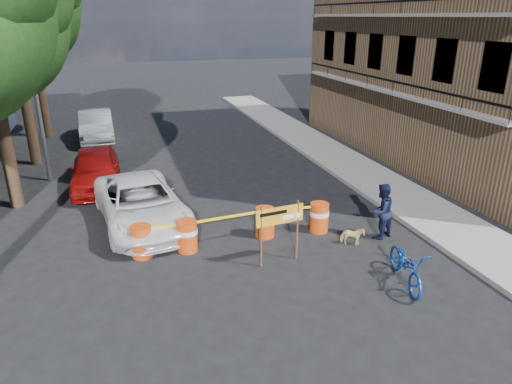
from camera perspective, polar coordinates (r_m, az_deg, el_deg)
ground at (r=11.58m, az=1.88°, el=-10.75°), size 120.00×120.00×0.00m
sidewalk_east at (r=18.96m, az=13.72°, el=1.94°), size 2.40×40.00×0.15m
apartment_building at (r=23.06m, az=25.62°, el=18.93°), size 8.00×16.00×12.00m
tree_mid_b at (r=21.55m, az=-28.50°, el=20.39°), size 5.67×5.40×9.62m
tree_far at (r=26.49m, az=-26.46°, el=19.31°), size 5.04×4.80×8.84m
streetlamp at (r=19.03m, az=-26.10°, el=13.84°), size 1.25×0.18×8.00m
barrel_far_left at (r=12.71m, az=-14.12°, el=-5.92°), size 0.58×0.58×0.90m
barrel_mid_left at (r=12.76m, az=-8.61°, el=-5.36°), size 0.58×0.58×0.90m
barrel_mid_right at (r=13.42m, az=1.12°, el=-3.73°), size 0.58×0.58×0.90m
barrel_far_right at (r=13.87m, az=7.90°, el=-3.09°), size 0.58×0.58×0.90m
detour_sign at (r=11.76m, az=3.70°, el=-3.42°), size 1.32×0.27×1.70m
pedestrian at (r=13.69m, az=15.38°, el=-2.34°), size 0.98×0.87×1.67m
bicycle at (r=11.49m, az=18.53°, el=-6.60°), size 0.91×1.17×1.97m
dog at (r=13.28m, az=11.94°, el=-5.43°), size 0.72×0.53×0.56m
suv_white at (r=14.53m, az=-14.18°, el=-1.39°), size 2.99×5.36×1.42m
sedan_red at (r=18.27m, az=-19.44°, el=2.80°), size 1.79×4.37×1.48m
sedan_silver at (r=25.53m, az=-19.37°, el=7.85°), size 1.78×4.69×1.53m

